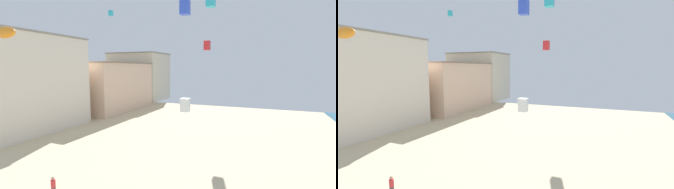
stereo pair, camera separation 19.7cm
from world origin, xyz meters
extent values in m
cube|color=silver|center=(-25.35, 25.15, 7.27)|extent=(14.19, 16.93, 14.54)
cube|color=gray|center=(-25.35, 25.15, 14.69)|extent=(14.47, 17.27, 0.30)
cube|color=beige|center=(-25.35, 45.99, 5.35)|extent=(16.86, 20.05, 10.70)
cube|color=#89715E|center=(-25.35, 45.99, 10.85)|extent=(17.20, 20.46, 0.30)
cube|color=beige|center=(-25.35, 64.22, 6.96)|extent=(15.40, 12.93, 13.92)
cube|color=gray|center=(-25.35, 64.22, 14.07)|extent=(15.71, 13.19, 0.30)
cylinder|color=red|center=(-3.55, 12.49, 1.10)|extent=(0.34, 0.34, 0.60)
sphere|color=tan|center=(-3.55, 12.49, 1.52)|extent=(0.24, 0.24, 0.24)
cube|color=red|center=(2.48, 36.02, 13.14)|extent=(0.88, 0.88, 1.38)
ellipsoid|color=orange|center=(-12.13, 15.39, 13.08)|extent=(2.78, 0.77, 1.08)
cube|color=#2DB7CC|center=(5.53, 24.20, 16.43)|extent=(0.84, 0.84, 1.32)
cube|color=blue|center=(1.58, 27.96, 16.95)|extent=(1.07, 1.07, 1.68)
cube|color=#2DB7CC|center=(-10.93, 30.43, 17.89)|extent=(0.51, 0.51, 0.81)
cube|color=white|center=(5.08, 17.79, 6.82)|extent=(0.67, 0.67, 1.05)
camera|label=1|loc=(10.82, 0.46, 9.74)|focal=24.92mm
camera|label=2|loc=(11.00, 0.53, 9.74)|focal=24.92mm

